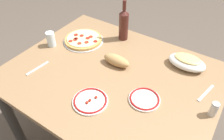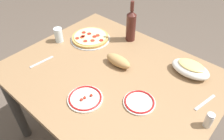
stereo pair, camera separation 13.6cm
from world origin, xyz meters
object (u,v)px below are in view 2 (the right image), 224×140
(baked_pasta_dish, at_px, (190,68))
(water_glass, at_px, (59,35))
(dining_table, at_px, (112,86))
(side_plate_near, at_px, (139,102))
(bread_loaf, at_px, (118,61))
(wine_bottle, at_px, (131,25))
(side_plate_far, at_px, (85,98))
(spice_shaker, at_px, (209,120))
(pepperoni_pizza, at_px, (90,38))

(baked_pasta_dish, height_order, water_glass, water_glass)
(dining_table, bearing_deg, side_plate_near, -16.94)
(water_glass, xyz_separation_m, bread_loaf, (0.51, 0.08, -0.02))
(dining_table, distance_m, water_glass, 0.56)
(dining_table, bearing_deg, bread_loaf, 105.37)
(wine_bottle, bearing_deg, water_glass, -136.51)
(wine_bottle, distance_m, side_plate_far, 0.67)
(baked_pasta_dish, bearing_deg, spice_shaker, -50.98)
(baked_pasta_dish, relative_size, side_plate_far, 1.22)
(side_plate_far, bearing_deg, pepperoni_pizza, 132.74)
(baked_pasta_dish, relative_size, side_plate_near, 1.37)
(pepperoni_pizza, height_order, wine_bottle, wine_bottle)
(pepperoni_pizza, xyz_separation_m, side_plate_near, (0.65, -0.26, -0.01))
(pepperoni_pizza, distance_m, baked_pasta_dish, 0.75)
(spice_shaker, bearing_deg, side_plate_near, -162.75)
(pepperoni_pizza, xyz_separation_m, side_plate_far, (0.41, -0.44, -0.01))
(baked_pasta_dish, xyz_separation_m, bread_loaf, (-0.39, -0.23, -0.01))
(dining_table, bearing_deg, pepperoni_pizza, 154.21)
(pepperoni_pizza, bearing_deg, bread_loaf, -14.81)
(baked_pasta_dish, xyz_separation_m, wine_bottle, (-0.51, 0.06, 0.08))
(pepperoni_pizza, height_order, spice_shaker, spice_shaker)
(side_plate_near, bearing_deg, baked_pasta_dish, 77.15)
(baked_pasta_dish, distance_m, bread_loaf, 0.45)
(wine_bottle, bearing_deg, pepperoni_pizza, -139.29)
(pepperoni_pizza, distance_m, water_glass, 0.23)
(dining_table, relative_size, wine_bottle, 4.26)
(water_glass, distance_m, side_plate_near, 0.81)
(water_glass, distance_m, side_plate_far, 0.63)
(side_plate_near, distance_m, spice_shaker, 0.35)
(baked_pasta_dish, bearing_deg, side_plate_near, -102.85)
(baked_pasta_dish, height_order, bread_loaf, baked_pasta_dish)
(pepperoni_pizza, bearing_deg, side_plate_near, -22.24)
(wine_bottle, xyz_separation_m, spice_shaker, (0.75, -0.36, -0.08))
(dining_table, distance_m, baked_pasta_dish, 0.51)
(side_plate_near, bearing_deg, wine_bottle, 132.25)
(baked_pasta_dish, xyz_separation_m, side_plate_near, (-0.09, -0.40, -0.03))
(dining_table, xyz_separation_m, side_plate_near, (0.27, -0.08, 0.12))
(dining_table, xyz_separation_m, water_glass, (-0.53, 0.01, 0.17))
(pepperoni_pizza, height_order, baked_pasta_dish, baked_pasta_dish)
(side_plate_near, relative_size, bread_loaf, 0.95)
(dining_table, distance_m, spice_shaker, 0.63)
(water_glass, bearing_deg, baked_pasta_dish, 19.00)
(side_plate_near, bearing_deg, bread_loaf, 149.77)
(side_plate_near, bearing_deg, water_glass, 173.20)
(wine_bottle, distance_m, bread_loaf, 0.33)
(dining_table, height_order, water_glass, water_glass)
(water_glass, xyz_separation_m, spice_shaker, (1.14, 0.01, -0.01))
(baked_pasta_dish, xyz_separation_m, spice_shaker, (0.24, -0.30, 0.00))
(water_glass, height_order, bread_loaf, water_glass)
(dining_table, relative_size, side_plate_near, 7.35)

